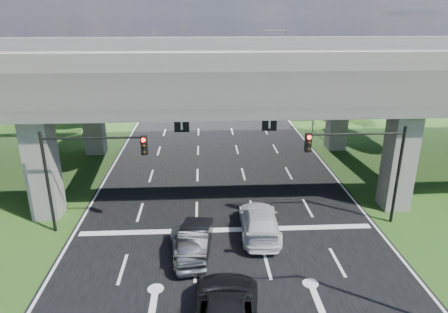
{
  "coord_description": "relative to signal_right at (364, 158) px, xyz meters",
  "views": [
    {
      "loc": [
        -1.29,
        -16.91,
        11.94
      ],
      "look_at": [
        0.08,
        8.39,
        2.83
      ],
      "focal_mm": 32.0,
      "sensor_mm": 36.0,
      "label": 1
    }
  ],
  "objects": [
    {
      "name": "tree_left_far",
      "position": [
        -20.78,
        38.06,
        0.95
      ],
      "size": [
        4.8,
        4.8,
        8.32
      ],
      "color": "black",
      "rests_on": "ground"
    },
    {
      "name": "car_white",
      "position": [
        -6.02,
        -0.94,
        -3.39
      ],
      "size": [
        2.35,
        5.34,
        1.52
      ],
      "primitive_type": "imported",
      "rotation": [
        0.0,
        0.0,
        3.1
      ],
      "color": "silver",
      "rests_on": "road"
    },
    {
      "name": "streetlight_far",
      "position": [
        2.27,
        20.06,
        1.66
      ],
      "size": [
        3.38,
        0.25,
        10.0
      ],
      "color": "gray",
      "rests_on": "ground"
    },
    {
      "name": "tree_right_near",
      "position": [
        5.22,
        24.06,
        0.31
      ],
      "size": [
        4.2,
        4.2,
        7.28
      ],
      "color": "black",
      "rests_on": "ground"
    },
    {
      "name": "road",
      "position": [
        -7.82,
        6.06,
        -4.17
      ],
      "size": [
        18.0,
        120.0,
        0.03
      ],
      "primitive_type": "cube",
      "color": "black",
      "rests_on": "ground"
    },
    {
      "name": "warehouse",
      "position": [
        -33.82,
        31.06,
        -2.19
      ],
      "size": [
        20.0,
        10.0,
        4.0
      ],
      "primitive_type": "cube",
      "color": "#9E9E99",
      "rests_on": "ground"
    },
    {
      "name": "tree_left_near",
      "position": [
        -21.78,
        22.06,
        0.63
      ],
      "size": [
        4.5,
        4.5,
        7.8
      ],
      "color": "black",
      "rests_on": "ground"
    },
    {
      "name": "tree_left_mid",
      "position": [
        -24.78,
        30.06,
        -0.01
      ],
      "size": [
        3.91,
        3.9,
        6.76
      ],
      "color": "black",
      "rests_on": "ground"
    },
    {
      "name": "car_dark",
      "position": [
        -9.62,
        -2.41,
        -3.42
      ],
      "size": [
        2.01,
        4.6,
        1.47
      ],
      "primitive_type": "imported",
      "rotation": [
        0.0,
        0.0,
        3.04
      ],
      "color": "black",
      "rests_on": "road"
    },
    {
      "name": "tree_right_far",
      "position": [
        4.22,
        40.06,
        0.63
      ],
      "size": [
        4.5,
        4.5,
        7.8
      ],
      "color": "black",
      "rests_on": "ground"
    },
    {
      "name": "car_silver",
      "position": [
        -10.02,
        -3.09,
        -3.44
      ],
      "size": [
        2.19,
        4.36,
        1.42
      ],
      "primitive_type": "imported",
      "rotation": [
        0.0,
        0.0,
        3.27
      ],
      "color": "#95969C",
      "rests_on": "road"
    },
    {
      "name": "tree_right_mid",
      "position": [
        8.22,
        32.06,
        -0.01
      ],
      "size": [
        3.91,
        3.9,
        6.76
      ],
      "color": "black",
      "rests_on": "ground"
    },
    {
      "name": "signal_left",
      "position": [
        -15.65,
        0.0,
        0.0
      ],
      "size": [
        5.76,
        0.54,
        6.0
      ],
      "color": "black",
      "rests_on": "ground"
    },
    {
      "name": "streetlight_beyond",
      "position": [
        2.27,
        36.06,
        1.66
      ],
      "size": [
        3.38,
        0.25,
        10.0
      ],
      "color": "gray",
      "rests_on": "ground"
    },
    {
      "name": "overpass",
      "position": [
        -7.82,
        8.06,
        3.73
      ],
      "size": [
        80.0,
        15.0,
        10.0
      ],
      "color": "#353230",
      "rests_on": "ground"
    },
    {
      "name": "signal_right",
      "position": [
        0.0,
        0.0,
        0.0
      ],
      "size": [
        5.76,
        0.54,
        6.0
      ],
      "color": "black",
      "rests_on": "ground"
    },
    {
      "name": "ground",
      "position": [
        -7.82,
        -3.94,
        -4.19
      ],
      "size": [
        160.0,
        160.0,
        0.0
      ],
      "primitive_type": "plane",
      "color": "#254C18",
      "rests_on": "ground"
    }
  ]
}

